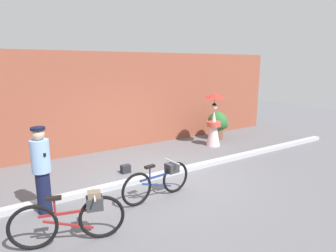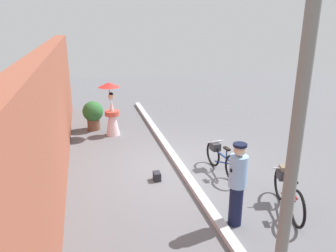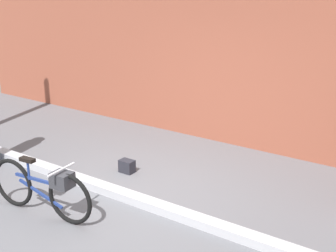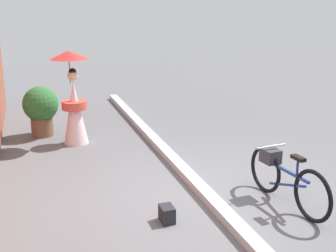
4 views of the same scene
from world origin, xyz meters
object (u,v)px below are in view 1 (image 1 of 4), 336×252
bicycle_near_officer (160,180)px  potted_plant_by_door (218,124)px  bicycle_far_side (74,217)px  person_officer (42,168)px  person_with_parasol (214,121)px  backpack_on_pavement (126,169)px

bicycle_near_officer → potted_plant_by_door: 5.37m
bicycle_far_side → person_officer: person_officer is taller
bicycle_near_officer → person_with_parasol: 4.44m
bicycle_near_officer → person_with_parasol: bearing=33.9°
bicycle_near_officer → backpack_on_pavement: size_ratio=7.02×
person_officer → bicycle_near_officer: bearing=-16.4°
person_officer → person_with_parasol: (5.85, 1.82, -0.02)m
person_with_parasol → bicycle_near_officer: bearing=-146.1°
bicycle_near_officer → person_officer: bearing=163.6°
bicycle_near_officer → person_with_parasol: person_with_parasol is taller
bicycle_near_officer → potted_plant_by_door: size_ratio=1.63×
bicycle_far_side → person_officer: bearing=100.0°
bicycle_far_side → potted_plant_by_door: (6.37, 3.69, 0.16)m
bicycle_near_officer → bicycle_far_side: bearing=-162.0°
person_officer → backpack_on_pavement: size_ratio=6.93×
bicycle_far_side → backpack_on_pavement: bearing=50.4°
bicycle_near_officer → backpack_on_pavement: (-0.02, 1.71, -0.29)m
backpack_on_pavement → person_officer: bearing=-153.8°
potted_plant_by_door → person_with_parasol: bearing=-141.7°
bicycle_far_side → person_officer: size_ratio=1.02×
bicycle_far_side → bicycle_near_officer: bearing=18.0°
person_with_parasol → potted_plant_by_door: bearing=38.3°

